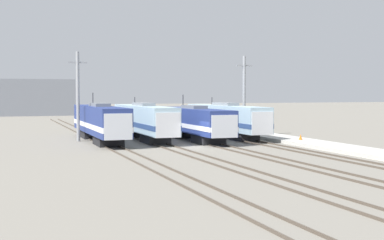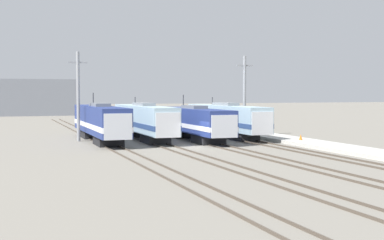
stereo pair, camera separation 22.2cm
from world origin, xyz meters
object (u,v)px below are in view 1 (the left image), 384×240
Objects in this scene: traffic_cone at (301,137)px; locomotive_center_right at (195,122)px; catenary_tower_left at (78,95)px; catenary_tower_right at (244,95)px; locomotive_center_left at (145,121)px; locomotive_far_right at (227,119)px; locomotive_far_left at (100,122)px.

locomotive_center_right is at bearing 145.03° from traffic_cone.
catenary_tower_left is (-12.47, 3.61, 3.04)m from locomotive_center_right.
catenary_tower_right is (7.72, 3.61, 3.04)m from locomotive_center_right.
locomotive_center_left is 1.92× the size of catenary_tower_left.
catenary_tower_right reaches higher than locomotive_center_right.
locomotive_center_left is at bearing -178.75° from locomotive_far_right.
catenary_tower_right is at bearing 4.32° from locomotive_far_left.
locomotive_far_right is (15.38, 0.72, -0.03)m from locomotive_far_left.
catenary_tower_left is (-2.22, 1.36, 2.90)m from locomotive_far_left.
catenary_tower_left is 1.00× the size of catenary_tower_right.
catenary_tower_right reaches higher than locomotive_far_right.
locomotive_center_right reaches higher than traffic_cone.
catenary_tower_right is (2.59, 0.63, 2.93)m from locomotive_far_right.
locomotive_far_right is 17.85m from catenary_tower_left.
locomotive_far_left is 1.12× the size of locomotive_center_right.
locomotive_far_left is at bearing -31.52° from catenary_tower_left.
locomotive_far_right is (5.13, 2.98, 0.11)m from locomotive_center_right.
locomotive_far_right is at bearing 1.25° from locomotive_center_left.
catenary_tower_left is at bearing 180.00° from catenary_tower_right.
locomotive_far_left is 1.98× the size of catenary_tower_right.
catenary_tower_right reaches higher than locomotive_center_left.
locomotive_center_left is 17.43m from traffic_cone.
catenary_tower_right is 16.38× the size of traffic_cone.
locomotive_far_left is 1.98× the size of catenary_tower_left.
locomotive_far_right is (10.26, 0.22, -0.03)m from locomotive_center_left.
locomotive_center_right is (5.13, -2.75, -0.13)m from locomotive_center_left.
traffic_cone is (14.61, -9.39, -1.53)m from locomotive_center_left.
locomotive_far_left is 10.50m from locomotive_center_right.
locomotive_far_right is 32.43× the size of traffic_cone.
locomotive_far_right is 3.96m from catenary_tower_right.
locomotive_center_right reaches higher than locomotive_center_left.
locomotive_center_right is 13.33m from catenary_tower_left.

